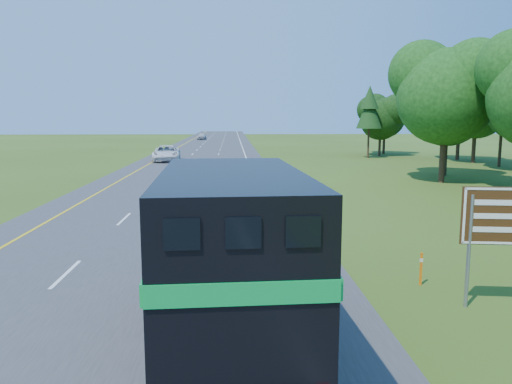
# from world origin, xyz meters

# --- Properties ---
(road) EXTENTS (15.00, 260.00, 0.04)m
(road) POSITION_xyz_m (0.00, 50.00, 0.02)
(road) COLOR #38383A
(road) RESTS_ON ground
(lane_markings) EXTENTS (11.15, 260.00, 0.01)m
(lane_markings) POSITION_xyz_m (0.00, 50.00, 0.04)
(lane_markings) COLOR yellow
(lane_markings) RESTS_ON road
(horse_truck) EXTENTS (3.25, 9.23, 4.03)m
(horse_truck) POSITION_xyz_m (3.64, 5.66, 2.20)
(horse_truck) COLOR black
(horse_truck) RESTS_ON road
(white_suv) EXTENTS (3.56, 6.85, 1.84)m
(white_suv) POSITION_xyz_m (-4.02, 54.14, 0.96)
(white_suv) COLOR silver
(white_suv) RESTS_ON road
(far_car) EXTENTS (2.07, 4.65, 1.55)m
(far_car) POSITION_xyz_m (-3.24, 111.31, 0.82)
(far_car) COLOR #B3B3BA
(far_car) RESTS_ON road
(exit_sign) EXTENTS (2.19, 0.35, 3.72)m
(exit_sign) POSITION_xyz_m (10.94, 7.49, 2.42)
(exit_sign) COLOR gray
(exit_sign) RESTS_ON ground
(delineator) EXTENTS (0.08, 0.05, 1.03)m
(delineator) POSITION_xyz_m (9.51, 9.45, 0.55)
(delineator) COLOR orange
(delineator) RESTS_ON ground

